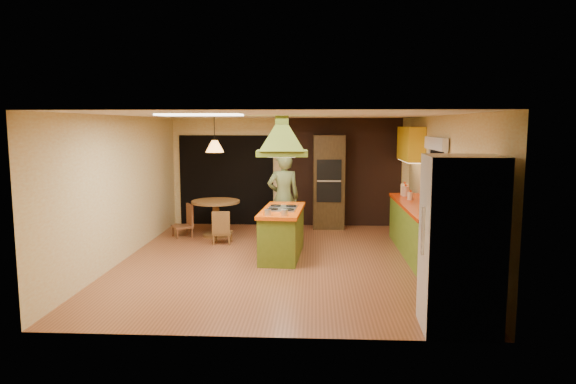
# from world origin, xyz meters

# --- Properties ---
(ground) EXTENTS (6.50, 6.50, 0.00)m
(ground) POSITION_xyz_m (0.00, 0.00, 0.00)
(ground) COLOR brown
(ground) RESTS_ON ground
(room_walls) EXTENTS (5.50, 6.50, 6.50)m
(room_walls) POSITION_xyz_m (0.00, 0.00, 1.25)
(room_walls) COLOR beige
(room_walls) RESTS_ON ground
(ceiling_plane) EXTENTS (6.50, 6.50, 0.00)m
(ceiling_plane) POSITION_xyz_m (0.00, 0.00, 2.50)
(ceiling_plane) COLOR silver
(ceiling_plane) RESTS_ON room_walls
(brick_panel) EXTENTS (2.64, 0.03, 2.50)m
(brick_panel) POSITION_xyz_m (1.25, 3.23, 1.25)
(brick_panel) COLOR #381E14
(brick_panel) RESTS_ON ground
(nook_opening) EXTENTS (2.20, 0.03, 2.10)m
(nook_opening) POSITION_xyz_m (-1.50, 3.23, 1.05)
(nook_opening) COLOR black
(nook_opening) RESTS_ON ground
(right_counter) EXTENTS (0.62, 3.05, 0.92)m
(right_counter) POSITION_xyz_m (2.45, 0.60, 0.46)
(right_counter) COLOR olive
(right_counter) RESTS_ON ground
(upper_cabinets) EXTENTS (0.34, 1.40, 0.70)m
(upper_cabinets) POSITION_xyz_m (2.57, 2.20, 1.95)
(upper_cabinets) COLOR yellow
(upper_cabinets) RESTS_ON room_walls
(window_right) EXTENTS (0.12, 1.35, 1.06)m
(window_right) POSITION_xyz_m (2.70, 0.40, 1.77)
(window_right) COLOR black
(window_right) RESTS_ON room_walls
(fluor_panel) EXTENTS (1.20, 0.60, 0.03)m
(fluor_panel) POSITION_xyz_m (-1.10, -1.20, 2.48)
(fluor_panel) COLOR white
(fluor_panel) RESTS_ON ceiling_plane
(kitchen_island) EXTENTS (0.79, 1.75, 0.88)m
(kitchen_island) POSITION_xyz_m (-0.00, 0.31, 0.44)
(kitchen_island) COLOR #5C6E1B
(kitchen_island) RESTS_ON ground
(range_hood) EXTENTS (0.92, 0.68, 0.78)m
(range_hood) POSITION_xyz_m (-0.00, 0.31, 2.26)
(range_hood) COLOR #516318
(range_hood) RESTS_ON ceiling_plane
(man) EXTENTS (0.73, 0.57, 1.79)m
(man) POSITION_xyz_m (-0.05, 1.52, 0.89)
(man) COLOR #545E31
(man) RESTS_ON ground
(refrigerator) EXTENTS (0.86, 0.82, 2.01)m
(refrigerator) POSITION_xyz_m (2.23, -2.89, 1.00)
(refrigerator) COLOR silver
(refrigerator) RESTS_ON ground
(wall_oven) EXTENTS (0.71, 0.62, 2.12)m
(wall_oven) POSITION_xyz_m (0.89, 2.95, 1.06)
(wall_oven) COLOR #432F15
(wall_oven) RESTS_ON ground
(dining_table) EXTENTS (1.02, 1.02, 0.76)m
(dining_table) POSITION_xyz_m (-1.50, 1.91, 0.54)
(dining_table) COLOR brown
(dining_table) RESTS_ON ground
(chair_left) EXTENTS (0.52, 0.52, 0.69)m
(chair_left) POSITION_xyz_m (-2.20, 1.81, 0.34)
(chair_left) COLOR brown
(chair_left) RESTS_ON ground
(chair_near) EXTENTS (0.38, 0.38, 0.67)m
(chair_near) POSITION_xyz_m (-1.25, 1.26, 0.34)
(chair_near) COLOR brown
(chair_near) RESTS_ON ground
(pendant_lamp) EXTENTS (0.48, 0.48, 0.25)m
(pendant_lamp) POSITION_xyz_m (-1.50, 1.91, 1.90)
(pendant_lamp) COLOR #FF9E3F
(pendant_lamp) RESTS_ON ceiling_plane
(canister_large) EXTENTS (0.20, 0.20, 0.23)m
(canister_large) POSITION_xyz_m (2.40, 1.79, 1.04)
(canister_large) COLOR #FFF2CD
(canister_large) RESTS_ON right_counter
(canister_medium) EXTENTS (0.17, 0.17, 0.20)m
(canister_medium) POSITION_xyz_m (2.40, 1.67, 1.02)
(canister_medium) COLOR beige
(canister_medium) RESTS_ON right_counter
(canister_small) EXTENTS (0.12, 0.12, 0.15)m
(canister_small) POSITION_xyz_m (2.40, 1.14, 0.99)
(canister_small) COLOR beige
(canister_small) RESTS_ON right_counter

